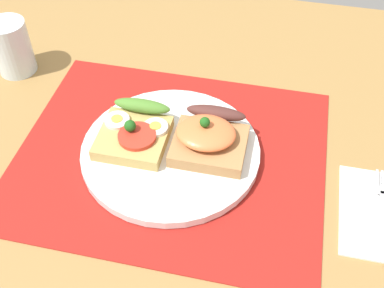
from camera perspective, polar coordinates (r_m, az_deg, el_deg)
ground_plane at (r=68.29cm, az=-2.46°, el=-2.26°), size 120.00×90.00×3.20cm
placemat at (r=66.98cm, az=-2.51°, el=-1.28°), size 41.97×34.76×0.30cm
plate at (r=66.42cm, az=-2.53°, el=-0.84°), size 24.39×24.39×1.22cm
sandwich_egg_tomato at (r=66.60cm, az=-6.75°, el=1.38°), size 9.23×10.49×3.89cm
sandwich_salmon at (r=64.81cm, az=1.98°, el=0.84°), size 9.75×9.90×5.27cm
drinking_glass at (r=83.52cm, az=-20.41°, el=10.61°), size 6.08×6.08×8.82cm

